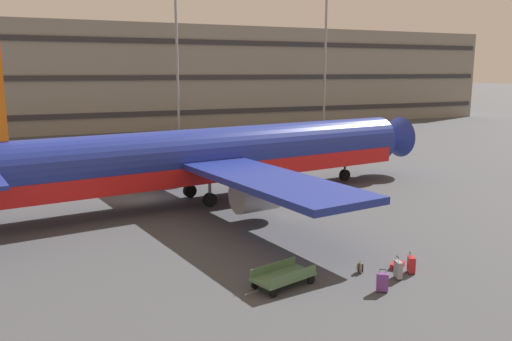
% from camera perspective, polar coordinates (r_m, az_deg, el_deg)
% --- Properties ---
extents(ground_plane, '(600.00, 600.00, 0.00)m').
position_cam_1_polar(ground_plane, '(36.74, -11.28, -3.08)').
color(ground_plane, '#424449').
extents(terminal_structure, '(142.90, 17.90, 15.48)m').
position_cam_1_polar(terminal_structure, '(85.22, -19.04, 9.58)').
color(terminal_structure, gray).
rests_on(terminal_structure, ground_plane).
extents(airliner, '(36.68, 29.77, 10.31)m').
position_cam_1_polar(airliner, '(35.32, -5.06, 1.44)').
color(airliner, navy).
rests_on(airliner, ground_plane).
extents(light_mast_center_left, '(1.80, 0.50, 20.76)m').
position_cam_1_polar(light_mast_center_left, '(74.18, -8.62, 13.28)').
color(light_mast_center_left, gray).
rests_on(light_mast_center_left, ground_plane).
extents(light_mast_center_right, '(1.80, 0.50, 24.17)m').
position_cam_1_polar(light_mast_center_right, '(83.70, 7.60, 14.21)').
color(light_mast_center_right, gray).
rests_on(light_mast_center_right, ground_plane).
extents(suitcase_large, '(0.90, 0.82, 0.23)m').
position_cam_1_polar(suitcase_large, '(24.61, 15.13, -9.94)').
color(suitcase_large, '#B21E23').
rests_on(suitcase_large, ground_plane).
extents(suitcase_black, '(0.50, 0.41, 0.94)m').
position_cam_1_polar(suitcase_black, '(21.84, 13.59, -11.76)').
color(suitcase_black, '#72388C').
rests_on(suitcase_black, ground_plane).
extents(suitcase_red, '(0.45, 0.52, 0.95)m').
position_cam_1_polar(suitcase_red, '(24.10, 16.55, -9.78)').
color(suitcase_red, '#B21E23').
rests_on(suitcase_red, ground_plane).
extents(suitcase_purple, '(0.33, 0.51, 1.00)m').
position_cam_1_polar(suitcase_purple, '(23.32, 15.21, -10.36)').
color(suitcase_purple, gray).
rests_on(suitcase_purple, ground_plane).
extents(backpack_teal, '(0.37, 0.34, 0.53)m').
position_cam_1_polar(backpack_teal, '(23.65, 11.25, -10.32)').
color(backpack_teal, gray).
rests_on(backpack_teal, ground_plane).
extents(baggage_cart, '(3.36, 1.96, 0.82)m').
position_cam_1_polar(baggage_cart, '(21.81, 3.00, -11.43)').
color(baggage_cart, '#4C724C').
rests_on(baggage_cart, ground_plane).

